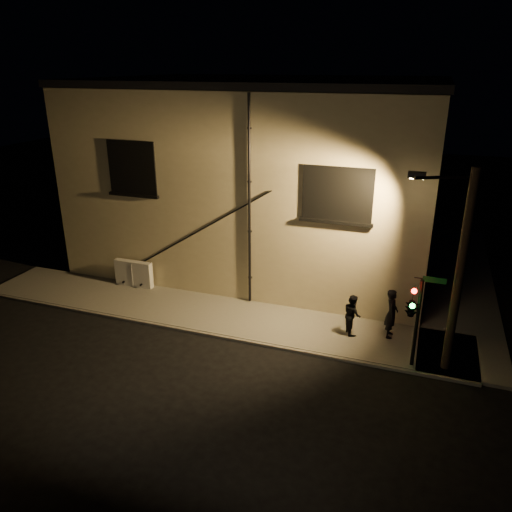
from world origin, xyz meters
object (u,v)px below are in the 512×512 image
at_px(pedestrian_b, 352,314).
at_px(streetlamp_pole, 456,268).
at_px(utility_cabinet, 134,273).
at_px(traffic_signal, 412,307).
at_px(pedestrian_a, 391,313).

bearing_deg(pedestrian_b, streetlamp_pole, -137.43).
relative_size(utility_cabinet, traffic_signal, 0.56).
height_order(utility_cabinet, pedestrian_a, pedestrian_a).
relative_size(utility_cabinet, streetlamp_pole, 0.26).
xyz_separation_m(utility_cabinet, pedestrian_a, (11.20, -0.75, 0.34)).
relative_size(utility_cabinet, pedestrian_a, 0.96).
distance_m(pedestrian_a, streetlamp_pole, 3.42).
bearing_deg(utility_cabinet, streetlamp_pole, -9.26).
bearing_deg(traffic_signal, utility_cabinet, 168.06).
distance_m(utility_cabinet, pedestrian_a, 11.23).
distance_m(pedestrian_a, traffic_signal, 2.25).
xyz_separation_m(pedestrian_a, streetlamp_pole, (1.81, -1.37, 2.56)).
height_order(utility_cabinet, traffic_signal, traffic_signal).
bearing_deg(utility_cabinet, traffic_signal, -11.94).
xyz_separation_m(pedestrian_b, traffic_signal, (2.04, -1.54, 1.38)).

